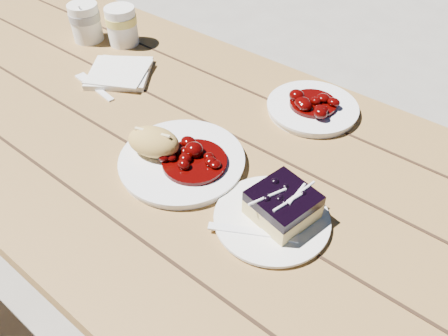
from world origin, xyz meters
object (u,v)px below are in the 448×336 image
Objects in this scene: dessert_plate at (272,219)px; coffee_cup at (86,22)px; second_plate at (312,108)px; blueberry_cake at (283,204)px; main_plate at (182,161)px; second_cup at (122,26)px; picnic_table at (118,149)px; bread_roll at (154,142)px.

dessert_plate is 1.93× the size of coffee_cup.
blueberry_cake is at bearing -69.00° from second_plate.
second_cup is (-0.47, 0.27, 0.04)m from main_plate.
second_plate is 0.59m from second_cup.
blueberry_cake is 0.34m from second_plate.
dessert_plate is at bearing -71.41° from second_plate.
dessert_plate is at bearing -7.22° from picnic_table.
blueberry_cake is (0.23, 0.01, 0.03)m from main_plate.
main_plate is 0.22m from dessert_plate.
blueberry_cake reaches higher than main_plate.
bread_roll is 1.04× the size of coffee_cup.
coffee_cup is 0.51× the size of second_plate.
bread_roll is 0.38m from second_plate.
coffee_cup reaches higher than picnic_table.
blueberry_cake is at bearing -5.49° from picnic_table.
bread_roll reaches higher than second_plate.
picnic_table is 0.52m from second_plate.
second_cup reaches higher than dessert_plate.
blueberry_cake is at bearing -15.20° from coffee_cup.
bread_roll is 0.54× the size of dessert_plate.
bread_roll is 1.04× the size of second_cup.
dessert_plate is 0.83m from coffee_cup.
bread_roll reaches higher than main_plate.
main_plate reaches higher than dessert_plate.
main_plate is 2.10× the size of blueberry_cake.
dessert_plate is 1.70× the size of blueberry_cake.
second_plate is (0.41, 0.27, 0.17)m from picnic_table.
bread_roll is at bearing -34.96° from second_cup.
dessert_plate is at bearing -112.23° from blueberry_cake.
main_plate is 0.55m from second_cup.
second_plate is (-0.12, 0.32, -0.03)m from blueberry_cake.
second_cup is (-0.42, 0.29, 0.01)m from bread_roll.
coffee_cup is (-0.79, 0.23, 0.05)m from dessert_plate.
second_cup reaches higher than second_plate.
bread_roll is at bearing -17.47° from picnic_table.
main_plate is 1.23× the size of dessert_plate.
blueberry_cake is 0.76m from second_cup.
dessert_plate is at bearing -2.45° from main_plate.
second_plate is at bearing 4.72° from second_cup.
bread_roll is at bearing -25.33° from coffee_cup.
coffee_cup is 1.00× the size of second_cup.
picnic_table is 16.97× the size of blueberry_cake.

